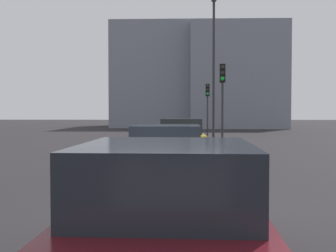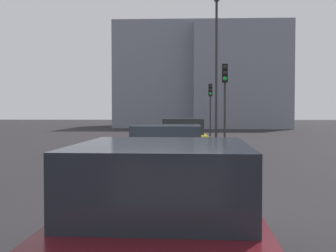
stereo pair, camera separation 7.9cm
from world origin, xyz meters
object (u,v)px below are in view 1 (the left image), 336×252
(car_maroon_third, at_px, (168,223))
(traffic_light_near_right, at_px, (208,98))
(car_white_second, at_px, (166,156))
(car_yellow_lead, at_px, (181,138))
(street_lamp_kerbside, at_px, (214,59))
(traffic_light_near_left, at_px, (222,88))

(car_maroon_third, distance_m, traffic_light_near_right, 27.84)
(car_maroon_third, bearing_deg, car_white_second, 3.88)
(car_yellow_lead, xyz_separation_m, car_maroon_third, (-13.64, 0.02, 0.01))
(car_maroon_third, bearing_deg, street_lamp_kerbside, -3.46)
(car_maroon_third, distance_m, street_lamp_kerbside, 24.75)
(car_white_second, distance_m, traffic_light_near_left, 11.00)
(car_white_second, xyz_separation_m, traffic_light_near_right, (21.19, -2.14, 2.03))
(car_white_second, xyz_separation_m, street_lamp_kerbside, (17.74, -2.35, 4.52))
(car_yellow_lead, distance_m, street_lamp_kerbside, 11.71)
(car_yellow_lead, xyz_separation_m, car_white_second, (-7.13, 0.30, -0.01))
(car_yellow_lead, relative_size, street_lamp_kerbside, 0.45)
(car_white_second, height_order, street_lamp_kerbside, street_lamp_kerbside)
(traffic_light_near_right, distance_m, street_lamp_kerbside, 4.26)
(car_yellow_lead, height_order, car_white_second, car_yellow_lead)
(car_yellow_lead, bearing_deg, traffic_light_near_left, -32.01)
(car_yellow_lead, distance_m, car_maroon_third, 13.64)
(car_yellow_lead, relative_size, traffic_light_near_right, 1.08)
(traffic_light_near_left, distance_m, traffic_light_near_right, 10.68)
(car_yellow_lead, distance_m, car_white_second, 7.13)
(car_white_second, height_order, traffic_light_near_left, traffic_light_near_left)
(car_white_second, bearing_deg, car_maroon_third, -177.75)
(car_yellow_lead, height_order, traffic_light_near_left, traffic_light_near_left)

